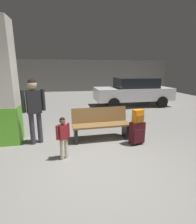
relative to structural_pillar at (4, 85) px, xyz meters
The scene contains 9 objects.
ground_plane 3.53m from the structural_pillar, 46.83° to the left, with size 18.00×18.00×0.10m, color gray.
garage_back_wall 11.36m from the structural_pillar, 79.10° to the left, with size 18.00×0.12×2.80m, color slate.
structural_pillar is the anchor object (origin of this frame).
bench 2.71m from the structural_pillar, ahead, with size 1.62×0.59×0.89m.
suitcase 3.63m from the structural_pillar, 12.19° to the right, with size 0.42×0.30×0.60m.
backpack_bright 3.50m from the structural_pillar, 12.19° to the right, with size 0.32×0.27×0.34m.
child 2.09m from the structural_pillar, 39.13° to the right, with size 0.29×0.19×0.96m.
adult 0.89m from the structural_pillar, 14.90° to the right, with size 0.55×0.32×1.72m.
parked_car_near 6.59m from the structural_pillar, 38.63° to the left, with size 4.13×1.85×1.51m.
Camera 1 is at (-0.58, -2.98, 1.93)m, focal length 27.30 mm.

